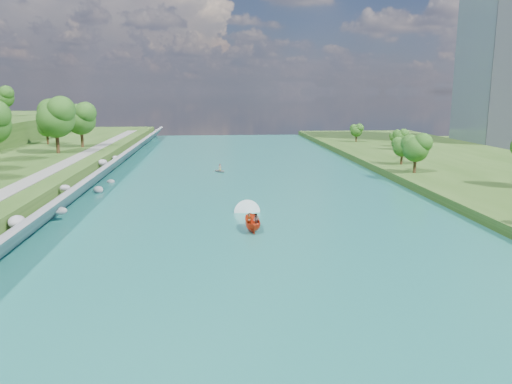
{
  "coord_description": "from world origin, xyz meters",
  "views": [
    {
      "loc": [
        -5.66,
        -51.34,
        16.34
      ],
      "look_at": [
        0.31,
        17.19,
        2.5
      ],
      "focal_mm": 35.0,
      "sensor_mm": 36.0,
      "label": 1
    }
  ],
  "objects": [
    {
      "name": "motorboat",
      "position": [
        -1.1,
        7.07,
        0.91
      ],
      "size": [
        3.6,
        19.17,
        2.2
      ],
      "rotation": [
        0.0,
        0.0,
        3.16
      ],
      "color": "red",
      "rests_on": "river_water"
    },
    {
      "name": "riprap_bank",
      "position": [
        -25.85,
        19.35,
        1.81
      ],
      "size": [
        4.35,
        236.0,
        4.25
      ],
      "color": "slate",
      "rests_on": "ground"
    },
    {
      "name": "ground",
      "position": [
        0.0,
        0.0,
        0.0
      ],
      "size": [
        260.0,
        260.0,
        0.0
      ],
      "primitive_type": "plane",
      "color": "#2D5119",
      "rests_on": "ground"
    },
    {
      "name": "raft",
      "position": [
        -4.22,
        50.59,
        0.48
      ],
      "size": [
        3.39,
        3.69,
        1.68
      ],
      "rotation": [
        0.0,
        0.0,
        0.54
      ],
      "color": "#95989D",
      "rests_on": "river_water"
    },
    {
      "name": "river_water",
      "position": [
        0.0,
        20.0,
        0.05
      ],
      "size": [
        55.0,
        240.0,
        0.1
      ],
      "primitive_type": "cube",
      "color": "#1B6965",
      "rests_on": "ground"
    },
    {
      "name": "office_tower",
      "position": [
        82.5,
        95.0,
        30.0
      ],
      "size": [
        22.0,
        22.0,
        60.0
      ],
      "primitive_type": "cube",
      "color": "gray",
      "rests_on": "ground"
    },
    {
      "name": "riverside_path",
      "position": [
        -32.5,
        20.0,
        3.55
      ],
      "size": [
        3.0,
        200.0,
        0.1
      ],
      "primitive_type": "cube",
      "color": "gray",
      "rests_on": "berm_west"
    }
  ]
}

